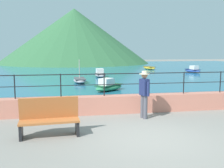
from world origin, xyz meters
TOP-DOWN VIEW (x-y plane):
  - ground_plane at (0.00, 0.00)m, footprint 120.00×120.00m
  - promenade_wall at (0.00, 3.20)m, footprint 20.00×0.56m
  - railing at (0.00, 3.20)m, footprint 18.44×0.04m
  - lake_water at (0.00, 25.84)m, footprint 64.00×44.32m
  - hill_main at (-0.40, 44.27)m, footprint 28.54×28.54m
  - bench_main at (-2.81, 0.78)m, footprint 1.73×0.66m
  - person_walking at (0.49, 2.18)m, footprint 0.38×0.55m
  - boat_0 at (11.52, 19.64)m, footprint 1.34×2.43m
  - boat_2 at (0.24, 8.57)m, footprint 2.31×2.21m
  - boat_3 at (8.30, 24.98)m, footprint 1.46×2.45m
  - boat_4 at (-1.27, 12.67)m, footprint 0.98×2.33m
  - boat_5 at (0.81, 16.60)m, footprint 0.96×2.32m

SIDE VIEW (x-z plane):
  - ground_plane at x=0.00m, z-range 0.00..0.00m
  - lake_water at x=0.00m, z-range 0.00..0.06m
  - boat_3 at x=8.30m, z-range 0.08..0.44m
  - boat_4 at x=-1.27m, z-range -0.61..1.13m
  - boat_0 at x=11.52m, z-range -0.05..0.71m
  - boat_2 at x=0.24m, z-range -0.05..0.71m
  - boat_5 at x=0.81m, z-range -0.05..0.71m
  - promenade_wall at x=0.00m, z-range 0.00..0.70m
  - bench_main at x=-2.81m, z-range -0.01..1.12m
  - person_walking at x=0.49m, z-range 0.10..1.85m
  - railing at x=0.00m, z-range 0.87..1.77m
  - hill_main at x=-0.40m, z-range 0.00..10.38m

